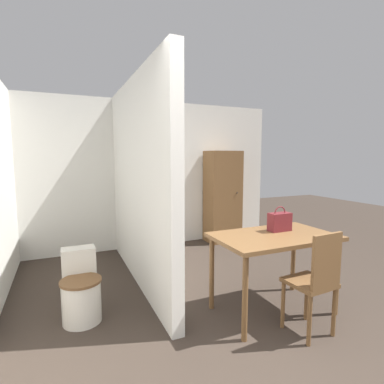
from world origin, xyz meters
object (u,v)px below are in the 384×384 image
wooden_chair (315,280)px  toilet (81,291)px  wooden_cabinet (223,196)px  handbag (280,222)px  dining_table (274,244)px

wooden_chair → toilet: (-1.85, 1.11, -0.23)m
wooden_cabinet → handbag: bearing=-105.6°
handbag → wooden_cabinet: bearing=74.4°
wooden_chair → dining_table: bearing=93.7°
dining_table → handbag: bearing=35.2°
toilet → handbag: (1.94, -0.53, 0.62)m
toilet → wooden_cabinet: (2.59, 1.83, 0.56)m
wooden_chair → toilet: 2.17m
wooden_chair → toilet: bearing=145.4°
dining_table → toilet: 1.94m
dining_table → handbag: handbag is taller
dining_table → wooden_chair: size_ratio=1.27×
wooden_chair → wooden_cabinet: size_ratio=0.57×
wooden_chair → handbag: handbag is taller
wooden_chair → handbag: 0.71m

